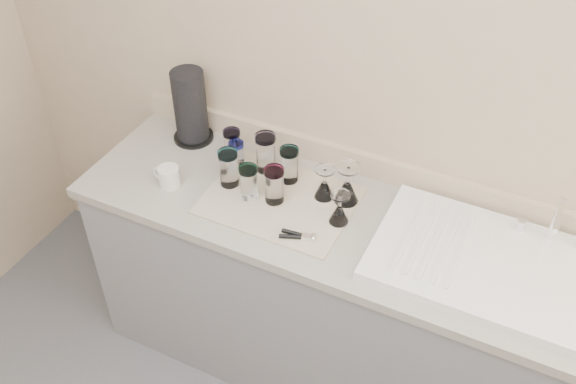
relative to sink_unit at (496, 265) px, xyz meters
The scene contains 17 objects.
room_envelope 1.47m from the sink_unit, 114.66° to the right, with size 3.54×3.50×2.52m.
counter_unit 0.72m from the sink_unit, behind, with size 2.06×0.62×0.90m.
sink_unit is the anchor object (origin of this frame).
dish_towel 0.81m from the sink_unit, behind, with size 0.55×0.42×0.01m, color beige.
tumbler_teal 1.05m from the sink_unit, behind, with size 0.06×0.06×0.12m.
tumbler_cyan 0.95m from the sink_unit, behind, with size 0.08×0.08×0.16m.
tumbler_purple 0.84m from the sink_unit, behind, with size 0.07×0.07×0.15m.
tumbler_magenta 1.03m from the sink_unit, behind, with size 0.08×0.08×0.15m.
tumbler_blue 0.92m from the sink_unit, behind, with size 0.07×0.07×0.14m.
tumbler_lavender 0.83m from the sink_unit, behind, with size 0.08×0.08×0.15m.
tumbler_extra 1.10m from the sink_unit, behind, with size 0.07×0.07×0.14m.
goblet_back_left 0.67m from the sink_unit, behind, with size 0.07×0.07×0.13m.
goblet_back_right 0.59m from the sink_unit, behind, with size 0.09×0.09×0.16m.
goblet_front_right 0.56m from the sink_unit, behind, with size 0.07×0.07×0.13m.
can_opener 0.68m from the sink_unit, 166.15° to the right, with size 0.13×0.07×0.02m.
white_mug 1.24m from the sink_unit, behind, with size 0.11×0.08×0.08m.
paper_towel_roll 1.34m from the sink_unit, behind, with size 0.17×0.17×0.32m.
Camera 1 is at (0.57, -0.42, 2.51)m, focal length 40.00 mm.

